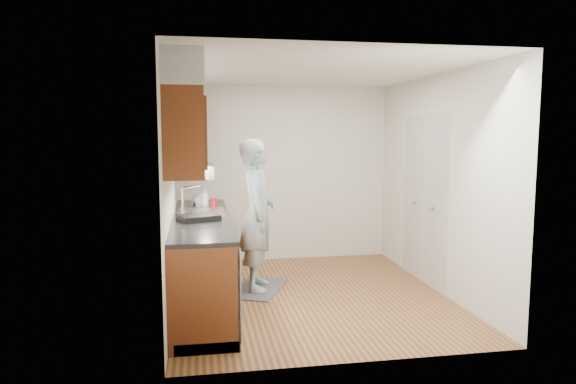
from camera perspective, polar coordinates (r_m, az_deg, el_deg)
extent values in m
plane|color=#9B633B|center=(5.94, 2.47, -11.37)|extent=(3.50, 3.50, 0.00)
plane|color=white|center=(5.69, 2.60, 13.35)|extent=(3.50, 3.50, 0.00)
cube|color=silver|center=(5.55, -12.76, 0.44)|extent=(0.02, 3.50, 2.50)
cube|color=silver|center=(6.18, 16.25, 0.94)|extent=(0.02, 3.50, 2.50)
cube|color=silver|center=(7.39, -0.40, 2.08)|extent=(3.00, 0.02, 2.50)
cube|color=brown|center=(5.68, -9.51, -7.55)|extent=(0.60, 2.80, 0.90)
cube|color=black|center=(5.59, -9.75, -2.87)|extent=(0.63, 2.80, 0.04)
cube|color=#B2B2B7|center=(5.79, -9.61, -2.84)|extent=(0.48, 0.68, 0.14)
cube|color=#B2B2B7|center=(5.78, -9.62, -2.31)|extent=(0.52, 0.72, 0.01)
cube|color=#B2B2B7|center=(4.63, -5.68, -10.45)|extent=(0.03, 0.60, 0.80)
cube|color=brown|center=(5.52, -11.19, 6.42)|extent=(0.33, 2.80, 0.75)
cube|color=silver|center=(5.54, -11.31, 11.85)|extent=(0.35, 2.80, 0.30)
cube|color=#A5A5AA|center=(6.38, -10.36, 2.35)|extent=(0.46, 0.75, 0.16)
cube|color=silver|center=(6.47, 14.92, -0.79)|extent=(0.02, 1.22, 2.05)
cube|color=slate|center=(6.15, -3.37, -10.67)|extent=(0.83, 1.01, 0.02)
imported|color=#94ACB5|center=(5.93, -3.44, -1.41)|extent=(0.57, 0.76, 1.98)
imported|color=silver|center=(6.23, -9.21, -0.62)|extent=(0.13, 0.13, 0.24)
imported|color=silver|center=(6.30, -9.71, -0.77)|extent=(0.12, 0.12, 0.19)
imported|color=silver|center=(6.54, -10.16, -0.69)|extent=(0.16, 0.16, 0.15)
cylinder|color=#B51F27|center=(6.10, -8.24, -1.26)|extent=(0.09, 0.09, 0.13)
cylinder|color=#A5A5AA|center=(6.24, -8.16, -1.16)|extent=(0.08, 0.08, 0.11)
cube|color=black|center=(5.31, -9.93, -2.81)|extent=(0.47, 0.43, 0.06)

